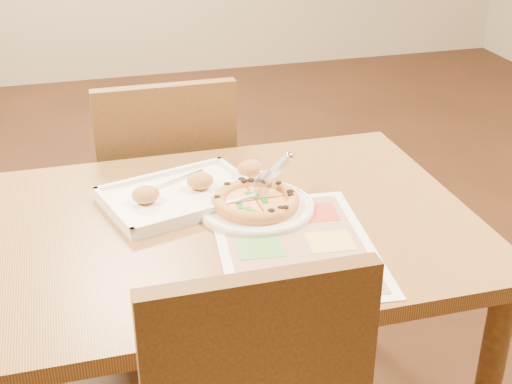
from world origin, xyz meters
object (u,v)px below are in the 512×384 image
object	(u,v)px
chair_far	(165,177)
menu	(295,245)
pizza	(256,201)
dining_table	(203,255)
plate	(256,207)
appetizer_tray	(184,194)
pizza_cutter	(272,173)

from	to	relation	value
chair_far	menu	bearing A→B (deg)	103.54
pizza	menu	world-z (taller)	pizza
chair_far	dining_table	bearing A→B (deg)	90.00
plate	appetizer_tray	world-z (taller)	appetizer_tray
pizza	pizza_cutter	xyz separation A→B (m)	(0.05, 0.04, 0.05)
pizza	pizza_cutter	size ratio (longest dim) A/B	1.78
chair_far	pizza	world-z (taller)	chair_far
plate	pizza_cutter	world-z (taller)	pizza_cutter
plate	pizza	bearing A→B (deg)	-118.62
pizza_cutter	appetizer_tray	xyz separation A→B (m)	(-0.21, 0.07, -0.06)
plate	pizza	distance (m)	0.02
chair_far	plate	xyz separation A→B (m)	(0.14, -0.57, 0.16)
dining_table	appetizer_tray	size ratio (longest dim) A/B	2.96
chair_far	menu	xyz separation A→B (m)	(0.18, -0.76, 0.16)
pizza_cutter	appetizer_tray	size ratio (longest dim) A/B	0.27
dining_table	pizza_cutter	world-z (taller)	pizza_cutter
pizza	menu	xyz separation A→B (m)	(0.04, -0.18, -0.02)
dining_table	pizza_cutter	bearing A→B (deg)	18.99
pizza	menu	distance (m)	0.19
plate	menu	bearing A→B (deg)	-78.01
chair_far	pizza_cutter	xyz separation A→B (m)	(0.19, -0.54, 0.23)
dining_table	menu	xyz separation A→B (m)	(0.18, -0.15, 0.09)
appetizer_tray	pizza_cutter	bearing A→B (deg)	-17.48
dining_table	menu	distance (m)	0.25
chair_far	plate	world-z (taller)	chair_far
pizza	appetizer_tray	size ratio (longest dim) A/B	0.48
pizza	appetizer_tray	world-z (taller)	appetizer_tray
chair_far	plate	size ratio (longest dim) A/B	1.66
appetizer_tray	plate	bearing A→B (deg)	-32.20
plate	appetizer_tray	distance (m)	0.19
chair_far	pizza_cutter	world-z (taller)	chair_far
pizza_cutter	menu	size ratio (longest dim) A/B	0.25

